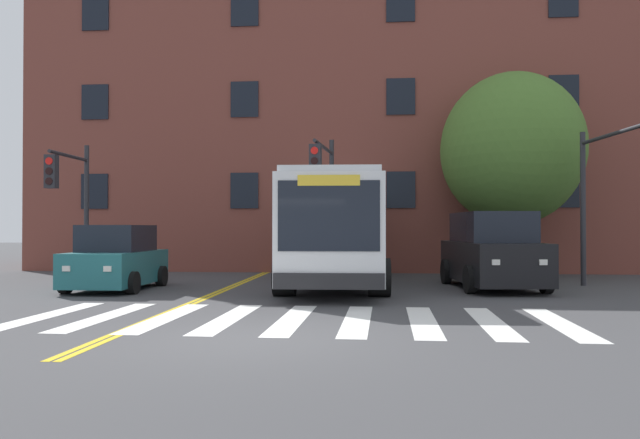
# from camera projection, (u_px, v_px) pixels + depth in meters

# --- Properties ---
(ground_plane) EXTENTS (120.00, 120.00, 0.00)m
(ground_plane) POSITION_uv_depth(u_px,v_px,m) (258.00, 339.00, 9.73)
(ground_plane) COLOR #424244
(crosswalk) EXTENTS (10.40, 4.23, 0.01)m
(crosswalk) POSITION_uv_depth(u_px,v_px,m) (292.00, 319.00, 11.82)
(crosswalk) COLOR white
(crosswalk) RESTS_ON ground
(lane_line_yellow_inner) EXTENTS (0.12, 36.00, 0.01)m
(lane_line_yellow_inner) POSITION_uv_depth(u_px,v_px,m) (272.00, 269.00, 26.00)
(lane_line_yellow_inner) COLOR gold
(lane_line_yellow_inner) RESTS_ON ground
(lane_line_yellow_outer) EXTENTS (0.12, 36.00, 0.01)m
(lane_line_yellow_outer) POSITION_uv_depth(u_px,v_px,m) (275.00, 269.00, 25.99)
(lane_line_yellow_outer) COLOR gold
(lane_line_yellow_outer) RESTS_ON ground
(city_bus) EXTENTS (3.20, 10.94, 3.16)m
(city_bus) POSITION_uv_depth(u_px,v_px,m) (335.00, 228.00, 19.12)
(city_bus) COLOR white
(city_bus) RESTS_ON ground
(car_teal_near_lane) EXTENTS (2.08, 3.78, 1.81)m
(car_teal_near_lane) POSITION_uv_depth(u_px,v_px,m) (117.00, 260.00, 17.51)
(car_teal_near_lane) COLOR #236B70
(car_teal_near_lane) RESTS_ON ground
(car_black_far_lane) EXTENTS (2.58, 4.93, 2.18)m
(car_black_far_lane) POSITION_uv_depth(u_px,v_px,m) (492.00, 252.00, 17.88)
(car_black_far_lane) COLOR black
(car_black_far_lane) RESTS_ON ground
(car_tan_behind_bus) EXTENTS (2.03, 3.95, 1.93)m
(car_tan_behind_bus) POSITION_uv_depth(u_px,v_px,m) (349.00, 248.00, 27.12)
(car_tan_behind_bus) COLOR tan
(car_tan_behind_bus) RESTS_ON ground
(traffic_light_near_corner) EXTENTS (0.70, 4.23, 4.62)m
(traffic_light_near_corner) POSITION_uv_depth(u_px,v_px,m) (614.00, 174.00, 16.86)
(traffic_light_near_corner) COLOR #28282D
(traffic_light_near_corner) RESTS_ON ground
(traffic_light_far_corner) EXTENTS (0.35, 2.68, 4.52)m
(traffic_light_far_corner) POSITION_uv_depth(u_px,v_px,m) (71.00, 190.00, 19.90)
(traffic_light_far_corner) COLOR #28282D
(traffic_light_far_corner) RESTS_ON ground
(traffic_light_overhead) EXTENTS (0.53, 3.32, 4.75)m
(traffic_light_overhead) POSITION_uv_depth(u_px,v_px,m) (325.00, 183.00, 19.89)
(traffic_light_overhead) COLOR #28282D
(traffic_light_overhead) RESTS_ON ground
(street_tree_curbside_large) EXTENTS (6.79, 6.79, 7.18)m
(street_tree_curbside_large) POSITION_uv_depth(u_px,v_px,m) (511.00, 150.00, 21.79)
(street_tree_curbside_large) COLOR #4C3D2D
(street_tree_curbside_large) RESTS_ON ground
(building_facade) EXTENTS (30.37, 9.92, 12.78)m
(building_facade) POSITION_uv_depth(u_px,v_px,m) (396.00, 127.00, 28.75)
(building_facade) COLOR brown
(building_facade) RESTS_ON ground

